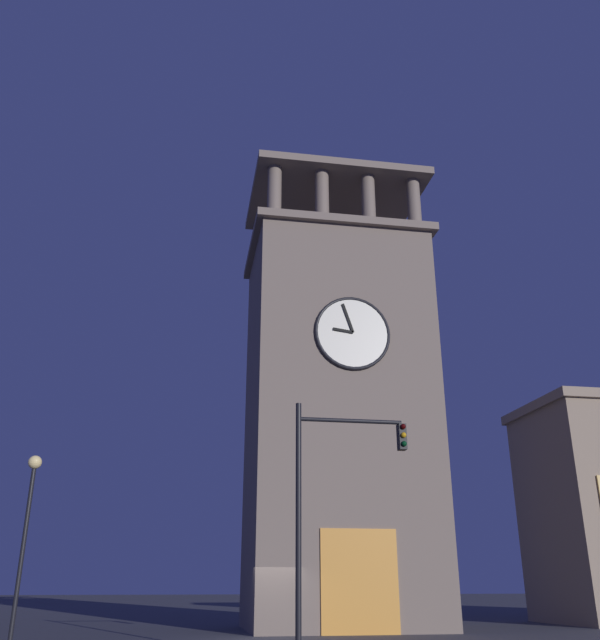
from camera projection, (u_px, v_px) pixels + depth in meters
ground_plane at (273, 638)px, 25.34m from camera, size 200.00×200.00×0.00m
clocktower at (337, 411)px, 33.11m from camera, size 9.03×7.45×24.49m
traffic_signal_near at (331, 488)px, 18.81m from camera, size 3.23×0.41×6.74m
street_lamp at (28, 513)px, 21.79m from camera, size 0.44×0.44×5.86m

